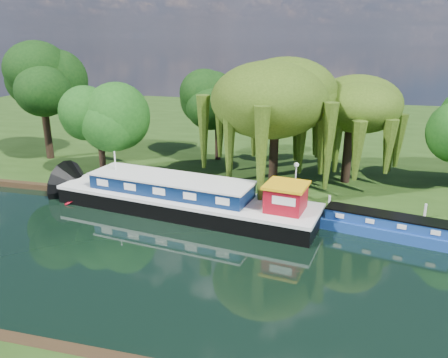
# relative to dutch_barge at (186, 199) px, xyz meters

# --- Properties ---
(ground) EXTENTS (120.00, 120.00, 0.00)m
(ground) POSITION_rel_dutch_barge_xyz_m (6.59, -6.59, -0.97)
(ground) COLOR black
(far_bank) EXTENTS (120.00, 52.00, 0.45)m
(far_bank) POSITION_rel_dutch_barge_xyz_m (6.59, 27.41, -0.75)
(far_bank) COLOR #1B340E
(far_bank) RESTS_ON ground
(dutch_barge) EXTENTS (19.04, 6.98, 3.93)m
(dutch_barge) POSITION_rel_dutch_barge_xyz_m (0.00, 0.00, 0.00)
(dutch_barge) COLOR black
(dutch_barge) RESTS_ON ground
(narrowboat) EXTENTS (10.42, 3.89, 1.50)m
(narrowboat) POSITION_rel_dutch_barge_xyz_m (13.07, -0.49, -0.44)
(narrowboat) COLOR navy
(narrowboat) RESTS_ON ground
(red_dinghy) EXTENTS (3.74, 2.98, 0.70)m
(red_dinghy) POSITION_rel_dutch_barge_xyz_m (-7.60, -0.06, -0.97)
(red_dinghy) COLOR maroon
(red_dinghy) RESTS_ON ground
(willow_left) EXTENTS (7.71, 7.71, 9.24)m
(willow_left) POSITION_rel_dutch_barge_xyz_m (5.15, 5.94, 6.19)
(willow_left) COLOR black
(willow_left) RESTS_ON far_bank
(willow_right) EXTENTS (6.17, 6.17, 7.51)m
(willow_right) POSITION_rel_dutch_barge_xyz_m (10.67, 8.24, 4.96)
(willow_right) COLOR black
(willow_right) RESTS_ON far_bank
(tree_far_left) EXTENTS (4.65, 4.65, 7.49)m
(tree_far_left) POSITION_rel_dutch_barge_xyz_m (-8.59, 4.14, 4.61)
(tree_far_left) COLOR black
(tree_far_left) RESTS_ON far_bank
(tree_far_back) EXTENTS (5.79, 5.79, 9.74)m
(tree_far_back) POSITION_rel_dutch_barge_xyz_m (-16.81, 8.62, 6.26)
(tree_far_back) COLOR black
(tree_far_back) RESTS_ON far_bank
(tree_far_mid) EXTENTS (4.66, 4.66, 7.63)m
(tree_far_mid) POSITION_rel_dutch_barge_xyz_m (-1.05, 12.23, 4.75)
(tree_far_mid) COLOR black
(tree_far_mid) RESTS_ON far_bank
(lamppost) EXTENTS (0.36, 0.36, 2.56)m
(lamppost) POSITION_rel_dutch_barge_xyz_m (7.09, 3.91, 1.45)
(lamppost) COLOR silver
(lamppost) RESTS_ON far_bank
(mooring_posts) EXTENTS (19.16, 0.16, 1.00)m
(mooring_posts) POSITION_rel_dutch_barge_xyz_m (6.09, 1.81, -0.02)
(mooring_posts) COLOR silver
(mooring_posts) RESTS_ON far_bank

